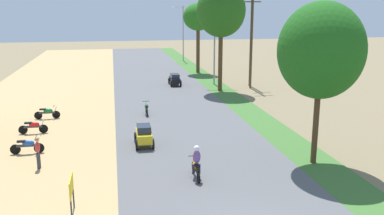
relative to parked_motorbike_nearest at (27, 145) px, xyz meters
name	(u,v)px	position (x,y,z in m)	size (l,w,h in m)	color
parked_motorbike_nearest	(27,145)	(0.00, 0.00, 0.00)	(1.80, 0.54, 0.94)	black
parked_motorbike_second	(34,126)	(-0.34, 3.87, 0.00)	(1.80, 0.54, 0.94)	black
parked_motorbike_third	(47,112)	(0.01, 7.50, 0.00)	(1.80, 0.54, 0.94)	black
street_signboard	(71,188)	(3.02, -7.56, 0.55)	(0.06, 1.30, 1.50)	#262628
pedestrian_on_shoulder	(38,151)	(0.95, -2.37, 0.41)	(0.27, 0.38, 1.62)	#33333D
median_tree_nearest	(321,51)	(14.82, -4.13, 5.29)	(4.25, 4.25, 8.19)	#4C351E
median_tree_second	(221,11)	(14.82, 15.46, 7.01)	(4.53, 4.53, 10.03)	#4C351E
median_tree_third	(198,18)	(15.00, 27.06, 6.11)	(3.59, 3.59, 8.34)	#4C351E
streetlamp_near	(215,41)	(15.07, 18.94, 3.96)	(3.16, 0.20, 7.73)	gray
streetlamp_mid	(183,30)	(15.07, 38.51, 4.10)	(3.16, 0.20, 8.00)	gray
utility_pole_near	(251,40)	(18.50, 17.60, 4.09)	(1.80, 0.20, 8.90)	brown
utility_pole_far	(252,39)	(18.20, 16.44, 4.27)	(1.80, 0.20, 9.27)	brown
car_hatchback_yellow	(144,135)	(6.38, 0.15, 0.19)	(1.04, 2.00, 1.23)	gold
car_sedan_black	(175,79)	(10.93, 18.92, 0.19)	(1.10, 2.26, 1.19)	black
motorbike_ahead_second	(196,163)	(8.42, -5.13, 0.30)	(0.54, 1.80, 1.66)	black
motorbike_ahead_third	(147,108)	(7.11, 7.34, 0.02)	(0.54, 1.80, 0.94)	black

